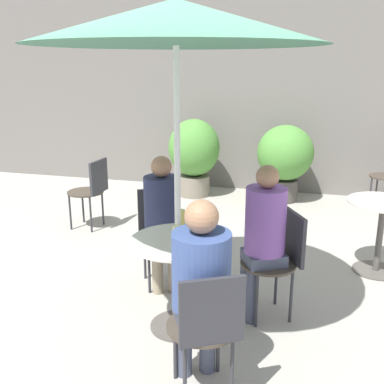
# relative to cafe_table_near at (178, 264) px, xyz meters

# --- Properties ---
(ground_plane) EXTENTS (20.00, 20.00, 0.00)m
(ground_plane) POSITION_rel_cafe_table_near_xyz_m (-0.15, -0.01, -0.52)
(ground_plane) COLOR #9E998E
(storefront_wall) EXTENTS (10.00, 0.06, 3.00)m
(storefront_wall) POSITION_rel_cafe_table_near_xyz_m (-0.15, 4.06, 0.98)
(storefront_wall) COLOR slate
(storefront_wall) RESTS_ON ground_plane
(cafe_table_near) EXTENTS (0.71, 0.71, 0.71)m
(cafe_table_near) POSITION_rel_cafe_table_near_xyz_m (0.00, 0.00, 0.00)
(cafe_table_near) COLOR #514C47
(cafe_table_near) RESTS_ON ground_plane
(cafe_table_far) EXTENTS (0.65, 0.65, 0.71)m
(cafe_table_far) POSITION_rel_cafe_table_near_xyz_m (1.58, 1.39, -0.02)
(cafe_table_far) COLOR #514C47
(cafe_table_far) RESTS_ON ground_plane
(bistro_chair_0) EXTENTS (0.48, 0.49, 0.85)m
(bistro_chair_0) POSITION_rel_cafe_table_near_xyz_m (0.38, -0.71, 0.00)
(bistro_chair_0) COLOR #42382D
(bistro_chair_0) RESTS_ON ground_plane
(bistro_chair_1) EXTENTS (0.49, 0.48, 0.85)m
(bistro_chair_1) POSITION_rel_cafe_table_near_xyz_m (0.71, 0.38, 0.00)
(bistro_chair_1) COLOR #42382D
(bistro_chair_1) RESTS_ON ground_plane
(bistro_chair_2) EXTENTS (0.48, 0.49, 0.85)m
(bistro_chair_2) POSITION_rel_cafe_table_near_xyz_m (-0.38, 0.71, 0.00)
(bistro_chair_2) COLOR #42382D
(bistro_chair_2) RESTS_ON ground_plane
(bistro_chair_3) EXTENTS (0.44, 0.43, 0.85)m
(bistro_chair_3) POSITION_rel_cafe_table_near_xyz_m (-1.60, 1.79, 0.00)
(bistro_chair_3) COLOR #42382D
(bistro_chair_3) RESTS_ON ground_plane
(seated_person_0) EXTENTS (0.41, 0.43, 1.21)m
(seated_person_0) POSITION_rel_cafe_table_near_xyz_m (0.31, -0.58, 0.20)
(seated_person_0) COLOR #42475B
(seated_person_0) RESTS_ON ground_plane
(seated_person_1) EXTENTS (0.38, 0.37, 1.23)m
(seated_person_1) POSITION_rel_cafe_table_near_xyz_m (0.58, 0.31, 0.22)
(seated_person_1) COLOR #42475B
(seated_person_1) RESTS_ON ground_plane
(seated_person_2) EXTENTS (0.37, 0.39, 1.19)m
(seated_person_2) POSITION_rel_cafe_table_near_xyz_m (-0.31, 0.58, 0.20)
(seated_person_2) COLOR gray
(seated_person_2) RESTS_ON ground_plane
(beer_glass_0) EXTENTS (0.06, 0.06, 0.19)m
(beer_glass_0) POSITION_rel_cafe_table_near_xyz_m (-0.01, 0.13, 0.29)
(beer_glass_0) COLOR #DBC65B
(beer_glass_0) RESTS_ON cafe_table_near
(beer_glass_1) EXTENTS (0.06, 0.06, 0.15)m
(beer_glass_1) POSITION_rel_cafe_table_near_xyz_m (0.03, -0.12, 0.27)
(beer_glass_1) COLOR beige
(beer_glass_1) RESTS_ON cafe_table_near
(potted_plant_0) EXTENTS (0.76, 0.76, 1.16)m
(potted_plant_0) POSITION_rel_cafe_table_near_xyz_m (-0.78, 3.48, 0.15)
(potted_plant_0) COLOR slate
(potted_plant_0) RESTS_ON ground_plane
(potted_plant_1) EXTENTS (0.80, 0.80, 1.10)m
(potted_plant_1) POSITION_rel_cafe_table_near_xyz_m (0.55, 3.54, 0.14)
(potted_plant_1) COLOR #47423D
(potted_plant_1) RESTS_ON ground_plane
(umbrella) EXTENTS (1.94, 1.94, 2.33)m
(umbrella) POSITION_rel_cafe_table_near_xyz_m (0.00, 0.00, 1.67)
(umbrella) COLOR silver
(umbrella) RESTS_ON ground_plane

